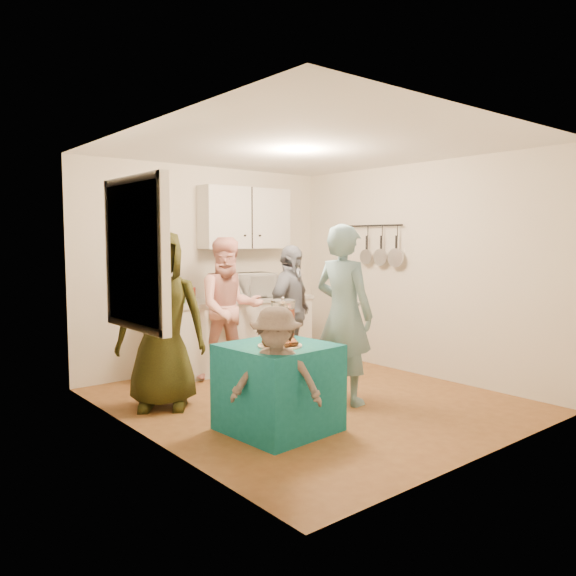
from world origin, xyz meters
TOP-DOWN VIEW (x-y plane):
  - floor at (0.00, 0.00)m, footprint 4.00×4.00m
  - ceiling at (0.00, 0.00)m, footprint 4.00×4.00m
  - back_wall at (0.00, 2.00)m, footprint 3.60×3.60m
  - left_wall at (-1.80, 0.00)m, footprint 4.00×4.00m
  - right_wall at (1.80, 0.00)m, footprint 4.00×4.00m
  - window_night at (-1.77, 0.30)m, footprint 0.04×1.00m
  - counter at (0.20, 1.70)m, footprint 2.20×0.58m
  - countertop at (0.20, 1.70)m, footprint 2.24×0.62m
  - upper_cabinet at (0.50, 1.85)m, footprint 1.30×0.30m
  - pot_rack at (1.72, 0.70)m, footprint 0.12×1.00m
  - microwave at (0.48, 1.70)m, footprint 0.61×0.43m
  - party_table at (-0.82, -0.51)m, footprint 0.91×0.91m
  - donut_cake at (-0.87, -0.60)m, footprint 0.38×0.38m
  - punch_jar at (-0.62, -0.32)m, footprint 0.22×0.22m
  - man_birthday at (0.22, -0.27)m, footprint 0.54×0.73m
  - woman_back_left at (-1.30, 0.74)m, footprint 1.04×0.95m
  - woman_back_center at (-0.13, 1.29)m, footprint 0.98×0.86m
  - woman_back_right at (0.36, 0.75)m, footprint 1.02×0.75m
  - child_near_left at (-1.10, -0.83)m, footprint 0.81×0.84m

SIDE VIEW (x-z plane):
  - floor at x=0.00m, z-range 0.00..0.00m
  - party_table at x=-0.82m, z-range 0.00..0.76m
  - counter at x=0.20m, z-range 0.00..0.86m
  - child_near_left at x=-1.10m, z-range 0.00..1.14m
  - woman_back_right at x=0.36m, z-range 0.00..1.61m
  - woman_back_center at x=-0.13m, z-range 0.00..1.70m
  - donut_cake at x=-0.87m, z-range 0.76..0.94m
  - countertop at x=0.20m, z-range 0.86..0.91m
  - woman_back_left at x=-1.30m, z-range 0.00..1.78m
  - man_birthday at x=0.22m, z-range 0.00..1.82m
  - punch_jar at x=-0.62m, z-range 0.76..1.10m
  - microwave at x=0.48m, z-range 0.91..1.23m
  - back_wall at x=0.00m, z-range 1.30..1.30m
  - left_wall at x=-1.80m, z-range 1.30..1.30m
  - right_wall at x=1.80m, z-range 1.30..1.30m
  - window_night at x=-1.77m, z-range 0.95..2.15m
  - pot_rack at x=1.72m, z-range 1.30..1.90m
  - upper_cabinet at x=0.50m, z-range 1.55..2.35m
  - ceiling at x=0.00m, z-range 2.60..2.60m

